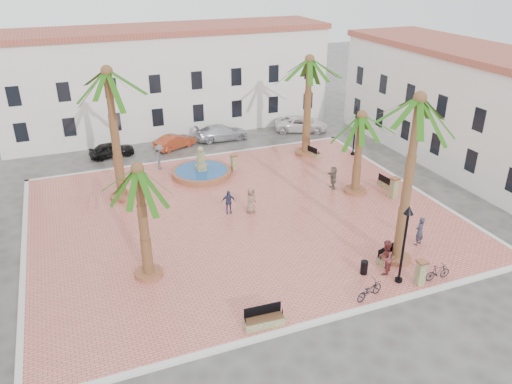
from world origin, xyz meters
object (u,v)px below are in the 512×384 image
Objects in this scene: bench_s at (264,321)px; bollard_n at (234,163)px; bench_se at (389,256)px; pedestrian_east at (333,178)px; cyclist_b at (386,257)px; pedestrian_fountain_a at (251,200)px; palm_ne at (309,71)px; car_red at (175,142)px; bicycle_a at (369,290)px; bench_e at (388,185)px; bollard_e at (394,188)px; palm_e at (361,127)px; bench_ne at (312,153)px; palm_nw at (109,86)px; pedestrian_north at (160,157)px; cyclist_a at (420,231)px; lamppost_e at (356,122)px; car_black at (112,150)px; bollard_se at (421,272)px; car_white at (301,124)px; pedestrian_fountain_b at (228,202)px; fountain at (202,171)px; car_silver at (222,133)px; palm_sw at (139,183)px; palm_s at (417,116)px.

bollard_n reaches higher than bench_s.
pedestrian_east is at bearing 62.04° from bench_se.
pedestrian_fountain_a is at bearing -104.48° from cyclist_b.
palm_ne is 13.08m from car_red.
palm_ne is at bearing -33.75° from bicycle_a.
bollard_e is (-0.59, -1.48, 0.53)m from bench_e.
palm_e is 3.58× the size of bench_se.
bench_ne reaches higher than bench_se.
bicycle_a is at bearing 165.12° from car_red.
palm_nw is at bearing 107.56° from bench_s.
pedestrian_north reaches higher than bench_e.
cyclist_a is at bearing -40.07° from palm_nw.
lamppost_e is at bearing -7.91° from pedestrian_fountain_a.
bench_ne is 16.72m from car_black.
bollard_se is 1.07× the size of bollard_n.
car_white is (2.72, 14.02, -4.27)m from palm_e.
pedestrian_fountain_a is 1.46m from pedestrian_fountain_b.
palm_ne reaches higher than cyclist_a.
pedestrian_fountain_a is at bearing 165.59° from car_white.
bench_s is at bearing -96.97° from fountain.
bench_s is (4.01, -15.79, -7.47)m from palm_nw.
palm_nw is 16.51m from palm_e.
bollard_se is at bearing 35.61° from cyclist_a.
bench_s is 1.36× the size of bollard_se.
palm_e is 1.62× the size of car_black.
pedestrian_east is at bearing -161.03° from car_silver.
cyclist_b is at bearing 126.12° from bollard_se.
bench_s is at bearing -27.90° from pedestrian_east.
bicycle_a is at bearing -156.84° from bench_se.
car_red is at bearing 101.61° from pedestrian_fountain_b.
bench_s is at bearing 121.05° from bench_e.
palm_e is at bearing -36.61° from fountain.
palm_nw is 1.42× the size of palm_sw.
cyclist_b is at bearing 138.38° from bench_e.
car_white is at bearing 58.61° from bench_se.
pedestrian_east is (-1.31, -6.87, -6.08)m from palm_ne.
palm_e is 3.39× the size of cyclist_a.
pedestrian_north is (-9.39, 17.67, -7.18)m from palm_s.
cyclist_a is at bearing 23.05° from palm_s.
lamppost_e reaches higher than pedestrian_east.
car_silver is 7.90m from car_white.
car_white is (2.29, 6.61, 0.30)m from bench_ne.
car_white reaches higher than bicycle_a.
lamppost_e is (13.01, -0.51, 2.51)m from fountain.
palm_ne is 4.65× the size of bench_e.
bollard_n is at bearing 134.44° from palm_e.
cyclist_a is 0.90× the size of cyclist_b.
palm_e is 1.25× the size of car_silver.
palm_s is at bearing -66.09° from fountain.
cyclist_a is at bearing -93.15° from palm_e.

